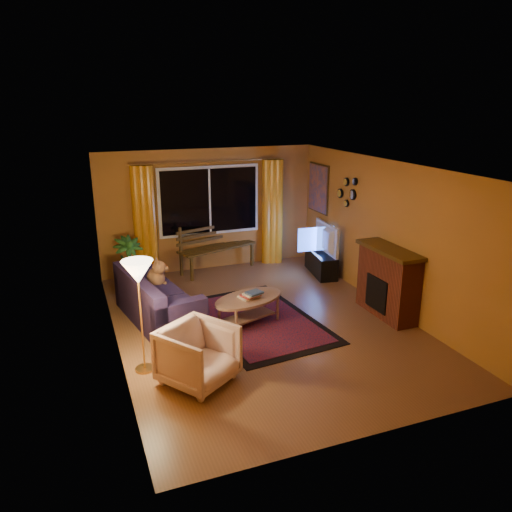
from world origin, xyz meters
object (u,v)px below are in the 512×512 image
object	(u,v)px
sofa	(158,297)
floor_lamp	(141,317)
coffee_table	(249,310)
bench	(218,259)
tv_console	(321,263)
armchair	(198,352)

from	to	relation	value
sofa	floor_lamp	world-z (taller)	floor_lamp
sofa	coffee_table	size ratio (longest dim) A/B	1.59
bench	tv_console	world-z (taller)	bench
coffee_table	tv_console	distance (m)	2.78
sofa	tv_console	size ratio (longest dim) A/B	1.81
floor_lamp	coffee_table	distance (m)	2.06
bench	armchair	world-z (taller)	armchair
armchair	floor_lamp	size ratio (longest dim) A/B	0.54
bench	armchair	xyz separation A→B (m)	(-1.47, -4.06, 0.17)
sofa	floor_lamp	distance (m)	1.62
floor_lamp	bench	bearing A→B (deg)	59.44
coffee_table	tv_console	bearing A→B (deg)	37.68
bench	armchair	bearing A→B (deg)	-127.77
bench	tv_console	bearing A→B (deg)	-44.19
tv_console	floor_lamp	bearing A→B (deg)	-137.81
bench	coffee_table	world-z (taller)	bench
bench	tv_console	size ratio (longest dim) A/B	1.56
armchair	tv_console	size ratio (longest dim) A/B	0.77
bench	coffee_table	bearing A→B (deg)	-113.93
bench	armchair	size ratio (longest dim) A/B	2.01
floor_lamp	armchair	bearing A→B (deg)	-42.35
floor_lamp	coffee_table	size ratio (longest dim) A/B	1.25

